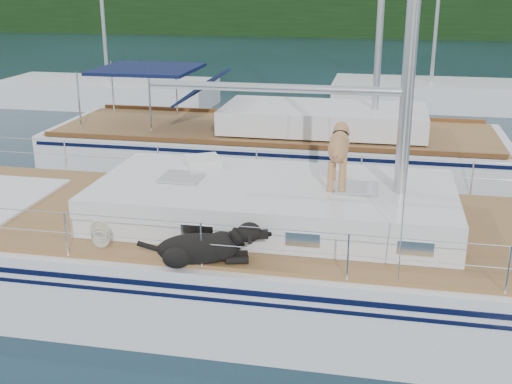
# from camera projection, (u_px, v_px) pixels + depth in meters

# --- Properties ---
(ground) EXTENTS (120.00, 120.00, 0.00)m
(ground) POSITION_uv_depth(u_px,v_px,m) (222.00, 290.00, 10.06)
(ground) COLOR black
(ground) RESTS_ON ground
(shore_bank) EXTENTS (92.00, 1.00, 1.20)m
(shore_bank) POSITION_uv_depth(u_px,v_px,m) (360.00, 28.00, 52.79)
(shore_bank) COLOR #595147
(shore_bank) RESTS_ON ground
(main_sailboat) EXTENTS (12.00, 3.94, 14.01)m
(main_sailboat) POSITION_uv_depth(u_px,v_px,m) (228.00, 252.00, 9.82)
(main_sailboat) COLOR white
(main_sailboat) RESTS_ON ground
(neighbor_sailboat) EXTENTS (11.00, 3.50, 13.30)m
(neighbor_sailboat) POSITION_uv_depth(u_px,v_px,m) (278.00, 149.00, 15.84)
(neighbor_sailboat) COLOR white
(neighbor_sailboat) RESTS_ON ground
(bg_boat_west) EXTENTS (8.00, 3.00, 11.65)m
(bg_boat_west) POSITION_uv_depth(u_px,v_px,m) (109.00, 93.00, 24.42)
(bg_boat_west) COLOR white
(bg_boat_west) RESTS_ON ground
(bg_boat_center) EXTENTS (7.20, 3.00, 11.65)m
(bg_boat_center) POSITION_uv_depth(u_px,v_px,m) (430.00, 95.00, 24.04)
(bg_boat_center) COLOR white
(bg_boat_center) RESTS_ON ground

